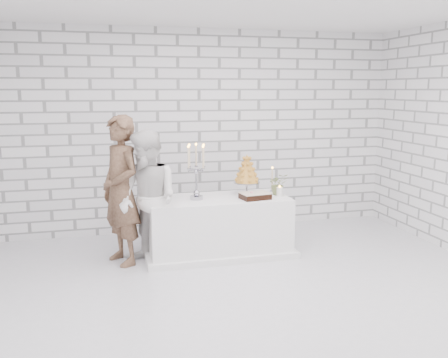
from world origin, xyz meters
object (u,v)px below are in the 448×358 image
cake_table (218,226)px  bride (148,200)px  candelabra (196,172)px  croquembouche (247,174)px  groom (121,191)px

cake_table → bride: (-0.92, -0.24, 0.45)m
candelabra → croquembouche: size_ratio=1.33×
candelabra → bride: bearing=-160.8°
cake_table → groom: bearing=-178.7°
groom → croquembouche: size_ratio=3.38×
cake_table → groom: (-1.22, -0.03, 0.54)m
cake_table → bride: 1.05m
groom → candelabra: size_ratio=2.55×
bride → cake_table: bearing=69.8°
candelabra → groom: bearing=-179.6°
cake_table → candelabra: size_ratio=2.51×
cake_table → candelabra: bearing=-175.5°
groom → bride: 0.38m
groom → candelabra: (0.93, 0.01, 0.19)m
bride → candelabra: 0.72m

